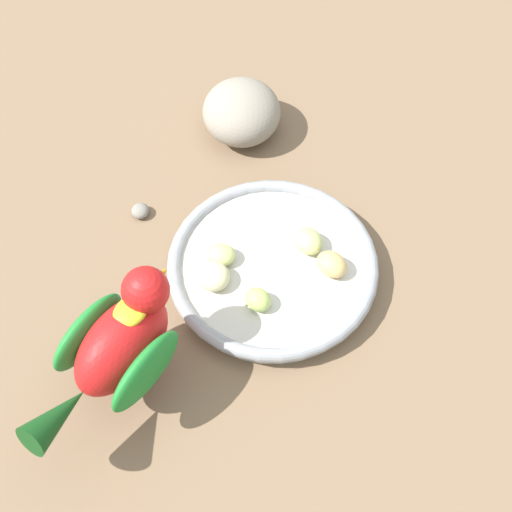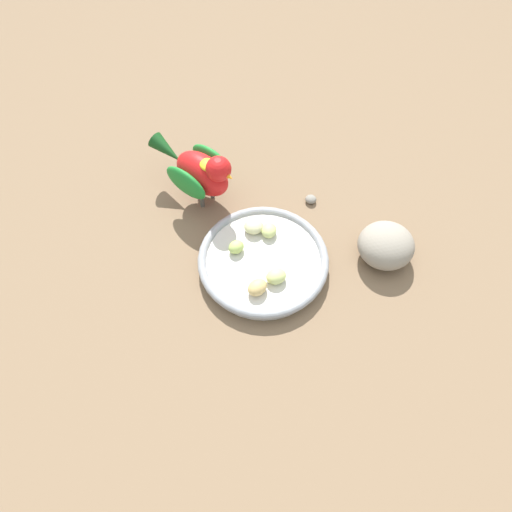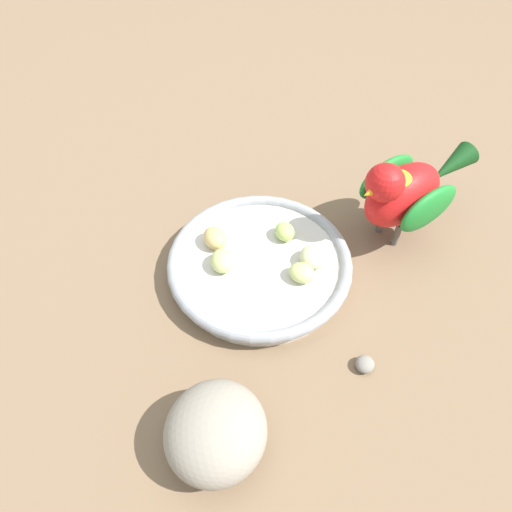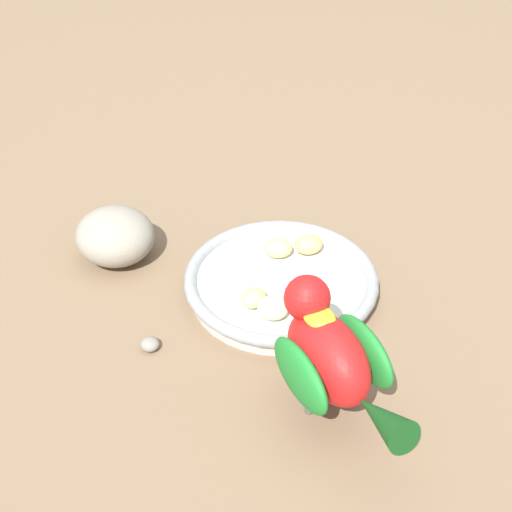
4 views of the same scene
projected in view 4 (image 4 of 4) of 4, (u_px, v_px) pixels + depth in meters
The scene contains 10 objects.
ground_plane at pixel (309, 295), 0.93m from camera, with size 4.00×4.00×0.00m, color #7A6047.
feeding_bowl at pixel (281, 283), 0.93m from camera, with size 0.24×0.24×0.03m.
apple_piece_0 at pixel (273, 308), 0.86m from camera, with size 0.04×0.03×0.02m, color beige.
apple_piece_1 at pixel (253, 298), 0.88m from camera, with size 0.03×0.03×0.02m, color #C6D17A.
apple_piece_2 at pixel (313, 292), 0.89m from camera, with size 0.03×0.03×0.02m, color #B2CC66.
apple_piece_3 at pixel (309, 244), 0.96m from camera, with size 0.04×0.03×0.02m, color tan.
apple_piece_4 at pixel (278, 248), 0.95m from camera, with size 0.04×0.03×0.02m, color #C6D17A.
parrot at pixel (330, 356), 0.73m from camera, with size 0.13×0.19×0.14m.
rock_large at pixel (115, 236), 0.97m from camera, with size 0.10×0.10×0.07m, color gray.
pebble_0 at pixel (150, 344), 0.85m from camera, with size 0.02×0.02×0.01m, color gray.
Camera 4 is at (0.62, 0.36, 0.60)m, focal length 53.22 mm.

